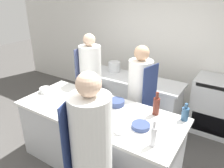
{
  "coord_description": "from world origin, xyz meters",
  "views": [
    {
      "loc": [
        1.52,
        -2.01,
        2.37
      ],
      "look_at": [
        0.0,
        0.35,
        1.14
      ],
      "focal_mm": 35.0,
      "sensor_mm": 36.0,
      "label": 1
    }
  ],
  "objects_px": {
    "bottle_vinegar": "(185,114)",
    "chef_at_pass_far": "(91,83)",
    "oven_range": "(215,106)",
    "bowl_prep_small": "(141,126)",
    "bottle_olive_oil": "(81,119)",
    "bowl_ceramic_blue": "(45,90)",
    "bowl_mixing_large": "(119,129)",
    "bottle_wine": "(153,136)",
    "bottle_cooking_oil": "(156,106)",
    "bowl_wooden_salad": "(116,102)",
    "chef_at_stove": "(139,97)",
    "cup": "(99,103)",
    "stockpot": "(114,67)",
    "chef_at_prep_near": "(92,161)"
  },
  "relations": [
    {
      "from": "bottle_vinegar",
      "to": "chef_at_pass_far",
      "type": "bearing_deg",
      "value": 169.4
    },
    {
      "from": "oven_range",
      "to": "chef_at_pass_far",
      "type": "relative_size",
      "value": 0.57
    },
    {
      "from": "bowl_prep_small",
      "to": "bottle_olive_oil",
      "type": "bearing_deg",
      "value": -150.78
    },
    {
      "from": "bowl_ceramic_blue",
      "to": "bowl_mixing_large",
      "type": "bearing_deg",
      "value": -8.91
    },
    {
      "from": "bottle_wine",
      "to": "bottle_cooking_oil",
      "type": "xyz_separation_m",
      "value": [
        -0.21,
        0.59,
        0.01
      ]
    },
    {
      "from": "bowl_wooden_salad",
      "to": "bottle_olive_oil",
      "type": "bearing_deg",
      "value": -97.2
    },
    {
      "from": "bowl_mixing_large",
      "to": "bowl_ceramic_blue",
      "type": "xyz_separation_m",
      "value": [
        -1.49,
        0.23,
        0.01
      ]
    },
    {
      "from": "bowl_mixing_large",
      "to": "bowl_wooden_salad",
      "type": "bearing_deg",
      "value": 124.82
    },
    {
      "from": "chef_at_stove",
      "to": "bottle_cooking_oil",
      "type": "bearing_deg",
      "value": 56.81
    },
    {
      "from": "cup",
      "to": "bottle_cooking_oil",
      "type": "bearing_deg",
      "value": 15.44
    },
    {
      "from": "bottle_vinegar",
      "to": "bottle_cooking_oil",
      "type": "height_order",
      "value": "bottle_cooking_oil"
    },
    {
      "from": "bottle_olive_oil",
      "to": "bottle_vinegar",
      "type": "relative_size",
      "value": 1.05
    },
    {
      "from": "bottle_olive_oil",
      "to": "bowl_mixing_large",
      "type": "xyz_separation_m",
      "value": [
        0.42,
        0.15,
        -0.07
      ]
    },
    {
      "from": "oven_range",
      "to": "bowl_mixing_large",
      "type": "relative_size",
      "value": 5.51
    },
    {
      "from": "bowl_prep_small",
      "to": "stockpot",
      "type": "distance_m",
      "value": 1.9
    },
    {
      "from": "chef_at_stove",
      "to": "bottle_wine",
      "type": "bearing_deg",
      "value": 44.62
    },
    {
      "from": "bottle_cooking_oil",
      "to": "bowl_prep_small",
      "type": "height_order",
      "value": "bottle_cooking_oil"
    },
    {
      "from": "bowl_prep_small",
      "to": "cup",
      "type": "distance_m",
      "value": 0.73
    },
    {
      "from": "bowl_prep_small",
      "to": "bottle_vinegar",
      "type": "bearing_deg",
      "value": 49.25
    },
    {
      "from": "bottle_cooking_oil",
      "to": "stockpot",
      "type": "relative_size",
      "value": 1.39
    },
    {
      "from": "bottle_olive_oil",
      "to": "bowl_prep_small",
      "type": "distance_m",
      "value": 0.69
    },
    {
      "from": "bottle_wine",
      "to": "cup",
      "type": "relative_size",
      "value": 3.29
    },
    {
      "from": "bowl_prep_small",
      "to": "oven_range",
      "type": "bearing_deg",
      "value": 72.36
    },
    {
      "from": "chef_at_stove",
      "to": "cup",
      "type": "relative_size",
      "value": 18.07
    },
    {
      "from": "bottle_cooking_oil",
      "to": "bowl_mixing_large",
      "type": "relative_size",
      "value": 1.75
    },
    {
      "from": "chef_at_prep_near",
      "to": "bowl_ceramic_blue",
      "type": "bearing_deg",
      "value": 46.16
    },
    {
      "from": "chef_at_stove",
      "to": "bowl_prep_small",
      "type": "bearing_deg",
      "value": 39.21
    },
    {
      "from": "oven_range",
      "to": "bottle_wine",
      "type": "bearing_deg",
      "value": -99.47
    },
    {
      "from": "chef_at_prep_near",
      "to": "chef_at_stove",
      "type": "distance_m",
      "value": 1.6
    },
    {
      "from": "bottle_wine",
      "to": "bowl_ceramic_blue",
      "type": "relative_size",
      "value": 1.76
    },
    {
      "from": "chef_at_prep_near",
      "to": "cup",
      "type": "distance_m",
      "value": 1.08
    },
    {
      "from": "oven_range",
      "to": "chef_at_pass_far",
      "type": "height_order",
      "value": "chef_at_pass_far"
    },
    {
      "from": "chef_at_stove",
      "to": "stockpot",
      "type": "bearing_deg",
      "value": -112.61
    },
    {
      "from": "chef_at_stove",
      "to": "bottle_olive_oil",
      "type": "distance_m",
      "value": 1.2
    },
    {
      "from": "chef_at_prep_near",
      "to": "bottle_vinegar",
      "type": "xyz_separation_m",
      "value": [
        0.52,
        1.18,
        0.08
      ]
    },
    {
      "from": "chef_at_pass_far",
      "to": "bowl_prep_small",
      "type": "height_order",
      "value": "chef_at_pass_far"
    },
    {
      "from": "bottle_vinegar",
      "to": "bowl_wooden_salad",
      "type": "bearing_deg",
      "value": -171.62
    },
    {
      "from": "bottle_cooking_oil",
      "to": "bowl_ceramic_blue",
      "type": "distance_m",
      "value": 1.73
    },
    {
      "from": "oven_range",
      "to": "bowl_prep_small",
      "type": "distance_m",
      "value": 1.96
    },
    {
      "from": "bowl_ceramic_blue",
      "to": "stockpot",
      "type": "distance_m",
      "value": 1.43
    },
    {
      "from": "oven_range",
      "to": "bottle_wine",
      "type": "xyz_separation_m",
      "value": [
        -0.34,
        -2.04,
        0.51
      ]
    },
    {
      "from": "bottle_wine",
      "to": "chef_at_prep_near",
      "type": "bearing_deg",
      "value": -125.79
    },
    {
      "from": "bowl_prep_small",
      "to": "cup",
      "type": "height_order",
      "value": "cup"
    },
    {
      "from": "bowl_ceramic_blue",
      "to": "bowl_wooden_salad",
      "type": "height_order",
      "value": "same"
    },
    {
      "from": "bottle_cooking_oil",
      "to": "bowl_mixing_large",
      "type": "height_order",
      "value": "bottle_cooking_oil"
    },
    {
      "from": "oven_range",
      "to": "cup",
      "type": "height_order",
      "value": "oven_range"
    },
    {
      "from": "bottle_cooking_oil",
      "to": "stockpot",
      "type": "distance_m",
      "value": 1.66
    },
    {
      "from": "chef_at_pass_far",
      "to": "bowl_wooden_salad",
      "type": "relative_size",
      "value": 7.61
    },
    {
      "from": "chef_at_stove",
      "to": "bowl_wooden_salad",
      "type": "relative_size",
      "value": 7.22
    },
    {
      "from": "chef_at_prep_near",
      "to": "bowl_prep_small",
      "type": "distance_m",
      "value": 0.76
    }
  ]
}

